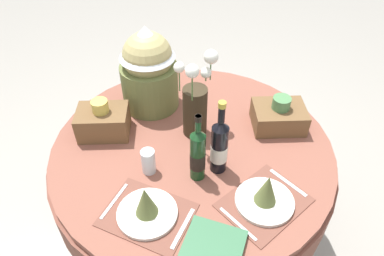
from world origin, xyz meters
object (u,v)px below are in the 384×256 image
Objects in this scene: flower_vase at (196,104)px; gift_tub_back_left at (148,66)px; dining_table at (192,166)px; woven_basket_side_right at (279,116)px; wine_bottle_centre at (198,155)px; tumbler_near_left at (148,161)px; place_setting_right at (266,196)px; woven_basket_side_left at (103,121)px; book_on_table at (214,245)px; wine_bottle_left at (219,146)px; place_setting_left at (147,208)px.

gift_tub_back_left reaches higher than flower_vase.
woven_basket_side_right is (0.44, 0.13, 0.21)m from dining_table.
gift_tub_back_left is (-0.21, 0.33, 0.39)m from dining_table.
tumbler_near_left is at bearing 169.92° from wine_bottle_centre.
woven_basket_side_right is at bearing 71.78° from place_setting_right.
woven_basket_side_right is at bearing 1.24° from woven_basket_side_left.
book_on_table reaches higher than dining_table.
book_on_table is at bearing -53.01° from woven_basket_side_left.
woven_basket_side_right is (0.63, 0.28, 0.00)m from tumbler_near_left.
wine_bottle_left is 0.82× the size of gift_tub_back_left.
wine_bottle_centre is (-0.09, -0.04, -0.01)m from wine_bottle_left.
wine_bottle_left is 1.53× the size of woven_basket_side_left.
book_on_table is at bearing -73.01° from gift_tub_back_left.
tumbler_near_left is at bearing 145.18° from book_on_table.
flower_vase is at bearing 109.36° from wine_bottle_left.
tumbler_near_left is at bearing -141.95° from dining_table.
place_setting_left is 0.47m from place_setting_right.
book_on_table is 0.76m from woven_basket_side_right.
wine_bottle_left reaches higher than dining_table.
place_setting_right is at bearing 4.74° from place_setting_left.
woven_basket_side_left is (-0.54, 0.26, -0.06)m from wine_bottle_left.
place_setting_left is at bearing 170.92° from book_on_table.
book_on_table is (-0.05, -0.38, -0.13)m from wine_bottle_left.
place_setting_right is at bearing -49.17° from wine_bottle_left.
wine_bottle_left is 0.44m from woven_basket_side_right.
woven_basket_side_left is at bearing 178.68° from flower_vase.
gift_tub_back_left reaches higher than place_setting_right.
woven_basket_side_right is at bearing -17.63° from gift_tub_back_left.
woven_basket_side_right is at bearing 40.33° from wine_bottle_left.
woven_basket_side_right is at bearing 39.31° from place_setting_left.
place_setting_left is at bearing -113.75° from flower_vase.
wine_bottle_left is at bearing -70.64° from flower_vase.
flower_vase reaches higher than tumbler_near_left.
gift_tub_back_left is (-0.32, 0.48, 0.10)m from wine_bottle_left.
gift_tub_back_left is at bearing 113.00° from wine_bottle_centre.
tumbler_near_left is (-0.00, 0.23, 0.01)m from place_setting_left.
place_setting_left is 0.54m from flower_vase.
place_setting_left is 1.74× the size of woven_basket_side_left.
dining_table is 5.38× the size of woven_basket_side_right.
flower_vase is at bearing -175.99° from woven_basket_side_right.
wine_bottle_left is at bearing -139.67° from woven_basket_side_right.
woven_basket_side_left reaches higher than woven_basket_side_right.
dining_table is 0.34m from flower_vase.
place_setting_left is 0.74m from gift_tub_back_left.
place_setting_right is 0.32m from wine_bottle_centre.
wine_bottle_left is 0.41m from book_on_table.
tumbler_near_left is 0.69m from woven_basket_side_right.
wine_bottle_left is at bearing 23.81° from wine_bottle_centre.
gift_tub_back_left is (-0.22, 0.52, 0.11)m from wine_bottle_centre.
dining_table is 3.18× the size of place_setting_right.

